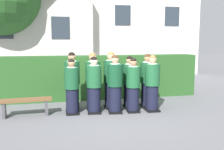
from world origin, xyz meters
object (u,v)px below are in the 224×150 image
at_px(student_front_row_0, 72,88).
at_px(student_rear_row_4, 147,82).
at_px(student_front_row_2, 115,85).
at_px(student_front_row_4, 152,84).
at_px(student_rear_row_0, 72,82).
at_px(student_front_row_3, 133,86).
at_px(student_rear_row_1, 93,82).
at_px(student_front_row_1, 94,86).
at_px(student_rear_row_3, 129,83).
at_px(student_rear_row_2, 111,81).
at_px(wooden_bench, 25,104).

distance_m(student_front_row_0, student_rear_row_4, 2.35).
height_order(student_front_row_2, student_front_row_4, student_front_row_2).
bearing_deg(student_rear_row_4, student_rear_row_0, 175.77).
distance_m(student_front_row_3, student_rear_row_4, 0.75).
xyz_separation_m(student_front_row_2, student_front_row_3, (0.53, -0.04, -0.05)).
bearing_deg(student_front_row_2, student_rear_row_1, 135.17).
bearing_deg(student_front_row_2, student_front_row_1, 170.55).
bearing_deg(student_front_row_2, student_rear_row_3, 38.41).
bearing_deg(student_front_row_4, student_rear_row_4, 86.81).
height_order(student_front_row_4, student_rear_row_3, student_front_row_4).
height_order(student_rear_row_1, student_rear_row_4, student_rear_row_1).
distance_m(student_front_row_4, student_rear_row_2, 1.26).
xyz_separation_m(student_front_row_3, student_front_row_4, (0.57, -0.04, 0.04)).
bearing_deg(student_front_row_3, student_rear_row_3, 85.82).
distance_m(student_front_row_2, wooden_bench, 2.51).
bearing_deg(student_front_row_4, student_front_row_3, 176.24).
bearing_deg(student_front_row_1, wooden_bench, 177.62).
bearing_deg(student_front_row_4, student_front_row_1, 173.99).
bearing_deg(wooden_bench, student_front_row_1, -2.38).
bearing_deg(student_rear_row_0, student_front_row_2, -26.17).
distance_m(student_rear_row_2, student_rear_row_3, 0.57).
height_order(student_front_row_3, student_front_row_4, student_front_row_4).
relative_size(student_rear_row_2, student_rear_row_4, 1.05).
xyz_separation_m(student_rear_row_1, student_rear_row_4, (1.68, -0.15, -0.02)).
bearing_deg(student_front_row_0, student_rear_row_3, 9.89).
relative_size(student_rear_row_1, student_rear_row_4, 1.03).
bearing_deg(student_rear_row_2, student_front_row_3, -47.78).
xyz_separation_m(student_rear_row_1, student_rear_row_2, (0.56, -0.01, 0.01)).
bearing_deg(wooden_bench, student_rear_row_2, 8.30).
distance_m(student_front_row_1, wooden_bench, 1.93).
bearing_deg(student_rear_row_1, student_rear_row_0, 177.79).
relative_size(student_front_row_0, student_rear_row_4, 0.94).
height_order(student_rear_row_0, student_rear_row_3, student_rear_row_0).
relative_size(student_front_row_2, student_rear_row_1, 0.97).
distance_m(student_rear_row_3, student_rear_row_4, 0.57).
xyz_separation_m(student_front_row_2, student_rear_row_3, (0.56, 0.45, -0.03)).
bearing_deg(student_front_row_0, student_rear_row_1, 32.04).
distance_m(student_front_row_2, student_front_row_4, 1.10).
xyz_separation_m(student_front_row_3, wooden_bench, (-3.00, 0.22, -0.39)).
relative_size(student_front_row_0, student_front_row_2, 0.94).
bearing_deg(student_rear_row_1, wooden_bench, -168.97).
xyz_separation_m(student_rear_row_2, student_rear_row_3, (0.56, -0.09, -0.07)).
distance_m(student_front_row_1, student_rear_row_1, 0.46).
xyz_separation_m(student_front_row_4, student_rear_row_2, (-1.10, 0.62, 0.04)).
relative_size(student_front_row_4, student_rear_row_4, 0.99).
relative_size(student_front_row_2, student_front_row_4, 1.01).
xyz_separation_m(student_front_row_1, student_front_row_2, (0.59, -0.10, 0.02)).
bearing_deg(wooden_bench, student_rear_row_0, 16.95).
xyz_separation_m(student_front_row_0, student_rear_row_4, (2.34, 0.27, 0.05)).
relative_size(student_front_row_0, student_rear_row_2, 0.90).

